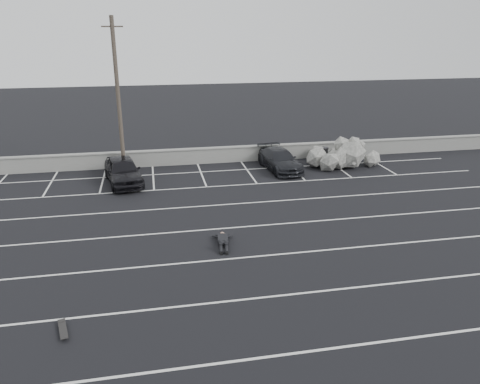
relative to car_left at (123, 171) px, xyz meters
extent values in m
plane|color=black|center=(3.72, -10.64, -0.78)|extent=(120.00, 120.00, 0.00)
cube|color=gray|center=(3.72, 3.36, -0.28)|extent=(50.00, 0.35, 1.00)
cube|color=gray|center=(3.72, 3.36, 0.24)|extent=(50.00, 0.45, 0.08)
cube|color=silver|center=(3.72, -16.64, -0.78)|extent=(36.00, 0.10, 0.01)
cube|color=silver|center=(3.72, -13.64, -0.78)|extent=(36.00, 0.10, 0.01)
cube|color=silver|center=(3.72, -10.64, -0.78)|extent=(36.00, 0.10, 0.01)
cube|color=silver|center=(3.72, -7.64, -0.78)|extent=(36.00, 0.10, 0.01)
cube|color=silver|center=(3.72, -4.64, -0.78)|extent=(36.00, 0.10, 0.01)
cube|color=silver|center=(3.72, -1.64, -0.78)|extent=(36.00, 0.10, 0.01)
cube|color=silver|center=(3.72, 1.36, -0.78)|extent=(36.00, 0.10, 0.01)
cube|color=silver|center=(-4.28, 0.86, -0.78)|extent=(0.10, 5.00, 0.01)
cube|color=silver|center=(-1.28, 0.86, -0.78)|extent=(0.10, 5.00, 0.01)
cube|color=silver|center=(1.72, 0.86, -0.78)|extent=(0.10, 5.00, 0.01)
cube|color=silver|center=(4.72, 0.86, -0.78)|extent=(0.10, 5.00, 0.01)
cube|color=silver|center=(7.72, 0.86, -0.78)|extent=(0.10, 5.00, 0.01)
cube|color=silver|center=(10.72, 0.86, -0.78)|extent=(0.10, 5.00, 0.01)
cube|color=silver|center=(13.72, 0.86, -0.78)|extent=(0.10, 5.00, 0.01)
cube|color=silver|center=(16.72, 0.86, -0.78)|extent=(0.10, 5.00, 0.01)
imported|color=black|center=(0.00, 0.00, 0.00)|extent=(2.69, 4.84, 1.56)
imported|color=black|center=(9.81, 0.91, -0.12)|extent=(2.32, 4.70, 1.31)
cylinder|color=#4C4238|center=(-0.06, 2.56, 3.92)|extent=(0.25, 0.25, 9.39)
cube|color=#4C4238|center=(-0.06, 2.56, 7.99)|extent=(1.25, 0.08, 0.08)
cylinder|color=#29292C|center=(13.39, 2.44, -0.34)|extent=(0.63, 0.63, 0.88)
cylinder|color=#29292C|center=(13.39, 2.44, 0.12)|extent=(0.70, 0.70, 0.05)
cube|color=black|center=(-1.28, -14.36, -0.68)|extent=(0.43, 0.91, 0.02)
cube|color=#29292C|center=(-1.35, -14.07, -0.72)|extent=(0.19, 0.10, 0.05)
cube|color=#29292C|center=(-1.21, -14.64, -0.72)|extent=(0.19, 0.10, 0.05)
cylinder|color=black|center=(-1.45, -14.10, -0.75)|extent=(0.05, 0.07, 0.06)
cylinder|color=black|center=(-1.24, -14.04, -0.75)|extent=(0.05, 0.07, 0.06)
cylinder|color=black|center=(-1.31, -14.67, -0.75)|extent=(0.05, 0.07, 0.06)
cylinder|color=black|center=(-1.10, -14.62, -0.75)|extent=(0.05, 0.07, 0.06)
camera|label=1|loc=(1.71, -27.13, 8.01)|focal=35.00mm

